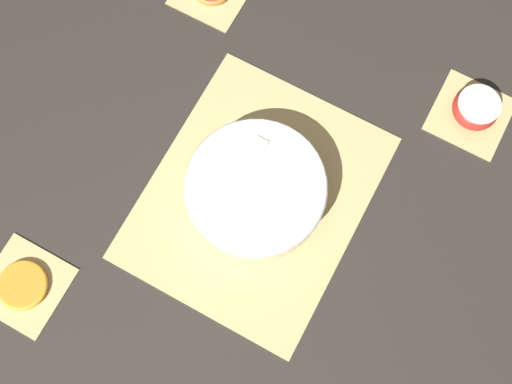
{
  "coord_description": "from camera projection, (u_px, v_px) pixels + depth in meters",
  "views": [
    {
      "loc": [
        0.24,
        0.13,
        1.03
      ],
      "look_at": [
        0.0,
        0.0,
        0.04
      ],
      "focal_mm": 42.0,
      "sensor_mm": 36.0,
      "label": 1
    }
  ],
  "objects": [
    {
      "name": "fruit_salad_bowl",
      "position": [
        256.0,
        190.0,
        1.02
      ],
      "size": [
        0.24,
        0.24,
        0.08
      ],
      "color": "silver",
      "rests_on": "bamboo_mat_center"
    },
    {
      "name": "apple_half",
      "position": [
        476.0,
        109.0,
        1.07
      ],
      "size": [
        0.08,
        0.08,
        0.05
      ],
      "color": "#B72D23",
      "rests_on": "coaster_mat_far_left"
    },
    {
      "name": "orange_slice_whole",
      "position": [
        23.0,
        285.0,
        1.01
      ],
      "size": [
        0.09,
        0.09,
        0.01
      ],
      "color": "orange",
      "rests_on": "coaster_mat_near_right"
    },
    {
      "name": "coaster_mat_near_right",
      "position": [
        24.0,
        286.0,
        1.02
      ],
      "size": [
        0.14,
        0.14,
        0.01
      ],
      "color": "#D6B775",
      "rests_on": "ground_plane"
    },
    {
      "name": "bamboo_mat_center",
      "position": [
        256.0,
        197.0,
        1.06
      ],
      "size": [
        0.44,
        0.36,
        0.01
      ],
      "color": "#D6B775",
      "rests_on": "ground_plane"
    },
    {
      "name": "ground_plane",
      "position": [
        256.0,
        197.0,
        1.06
      ],
      "size": [
        6.0,
        6.0,
        0.0
      ],
      "primitive_type": "plane",
      "color": "#2D2823"
    },
    {
      "name": "coaster_mat_far_left",
      "position": [
        470.0,
        114.0,
        1.1
      ],
      "size": [
        0.14,
        0.14,
        0.01
      ],
      "color": "#D6B775",
      "rests_on": "ground_plane"
    }
  ]
}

